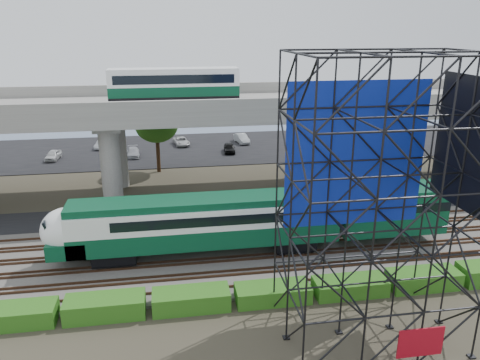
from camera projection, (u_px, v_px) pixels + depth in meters
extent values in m
plane|color=#474233|center=(245.00, 268.00, 32.79)|extent=(140.00, 140.00, 0.00)
cube|color=slate|center=(240.00, 254.00, 34.63)|extent=(90.00, 12.00, 0.20)
cube|color=black|center=(225.00, 211.00, 42.61)|extent=(90.00, 5.00, 0.08)
cube|color=black|center=(203.00, 148.00, 64.63)|extent=(90.00, 18.00, 0.08)
cube|color=#495B78|center=(193.00, 118.00, 85.25)|extent=(140.00, 40.00, 0.03)
cube|color=#472D1E|center=(252.00, 285.00, 30.15)|extent=(90.00, 0.08, 0.16)
cube|color=#472D1E|center=(248.00, 273.00, 31.50)|extent=(90.00, 0.08, 0.16)
cube|color=#472D1E|center=(247.00, 269.00, 32.02)|extent=(90.00, 0.08, 0.16)
cube|color=#472D1E|center=(243.00, 259.00, 33.37)|extent=(90.00, 0.08, 0.16)
cube|color=#472D1E|center=(242.00, 256.00, 33.90)|extent=(90.00, 0.08, 0.16)
cube|color=#472D1E|center=(239.00, 247.00, 35.25)|extent=(90.00, 0.08, 0.16)
cube|color=#472D1E|center=(238.00, 244.00, 35.77)|extent=(90.00, 0.08, 0.16)
cube|color=#472D1E|center=(235.00, 236.00, 37.12)|extent=(90.00, 0.08, 0.16)
cube|color=#472D1E|center=(234.00, 233.00, 37.64)|extent=(90.00, 0.08, 0.16)
cube|color=#472D1E|center=(231.00, 226.00, 38.99)|extent=(90.00, 0.08, 0.16)
cube|color=black|center=(115.00, 254.00, 33.04)|extent=(3.00, 2.20, 0.90)
cube|color=black|center=(293.00, 241.00, 35.01)|extent=(3.00, 2.20, 0.90)
cube|color=#094429|center=(206.00, 233.00, 33.67)|extent=(19.00, 3.00, 1.40)
cube|color=white|center=(206.00, 214.00, 33.21)|extent=(19.00, 3.00, 1.50)
cube|color=#094429|center=(205.00, 201.00, 32.89)|extent=(19.00, 2.60, 0.50)
cube|color=black|center=(220.00, 213.00, 33.35)|extent=(15.00, 3.06, 0.70)
ellipsoid|color=white|center=(67.00, 230.00, 31.94)|extent=(3.60, 3.00, 3.20)
cube|color=#094429|center=(69.00, 244.00, 32.27)|extent=(2.60, 3.00, 1.10)
cube|color=black|center=(50.00, 225.00, 31.62)|extent=(0.48, 2.00, 1.09)
cube|color=#094429|center=(390.00, 208.00, 35.47)|extent=(8.00, 3.00, 3.40)
cube|color=#9E9B93|center=(217.00, 108.00, 45.07)|extent=(80.00, 12.00, 1.20)
cube|color=#9E9B93|center=(225.00, 106.00, 39.32)|extent=(80.00, 0.50, 1.10)
cube|color=#9E9B93|center=(211.00, 88.00, 50.09)|extent=(80.00, 0.50, 1.10)
cylinder|color=#9E9B93|center=(111.00, 169.00, 41.72)|extent=(1.80, 1.80, 8.00)
cylinder|color=#9E9B93|center=(118.00, 149.00, 48.28)|extent=(1.80, 1.80, 8.00)
cube|color=#9E9B93|center=(111.00, 120.00, 43.84)|extent=(2.40, 9.00, 0.60)
cylinder|color=#9E9B93|center=(326.00, 159.00, 44.75)|extent=(1.80, 1.80, 8.00)
cylinder|color=#9E9B93|center=(305.00, 142.00, 51.31)|extent=(1.80, 1.80, 8.00)
cube|color=#9E9B93|center=(316.00, 114.00, 46.87)|extent=(2.40, 9.00, 0.60)
cylinder|color=#9E9B93|center=(455.00, 136.00, 54.04)|extent=(1.80, 1.80, 8.00)
cube|color=#9E9B93|center=(479.00, 109.00, 49.59)|extent=(2.40, 9.00, 0.60)
cube|color=black|center=(175.00, 99.00, 44.16)|extent=(12.00, 2.50, 0.70)
cube|color=#094429|center=(175.00, 90.00, 43.91)|extent=(12.00, 2.50, 0.90)
cube|color=white|center=(174.00, 79.00, 43.57)|extent=(12.00, 2.50, 1.30)
cube|color=black|center=(174.00, 78.00, 43.55)|extent=(11.00, 2.56, 0.80)
cube|color=white|center=(174.00, 70.00, 43.31)|extent=(12.00, 2.40, 0.30)
cube|color=#0E25A0|center=(356.00, 155.00, 26.04)|extent=(8.10, 0.08, 8.25)
cube|color=black|center=(467.00, 144.00, 23.49)|extent=(0.06, 5.40, 6.75)
cube|color=#A00B19|center=(421.00, 342.00, 23.07)|extent=(2.40, 0.08, 1.60)
cube|color=black|center=(364.00, 329.00, 26.10)|extent=(9.36, 6.36, 0.08)
cube|color=#296016|center=(14.00, 316.00, 26.46)|extent=(4.60, 1.80, 1.10)
cube|color=#296016|center=(105.00, 307.00, 27.20)|extent=(4.60, 1.80, 1.20)
cube|color=#296016|center=(191.00, 300.00, 27.97)|extent=(4.60, 1.80, 1.15)
cube|color=#296016|center=(273.00, 293.00, 28.75)|extent=(4.60, 1.80, 1.03)
cube|color=#296016|center=(350.00, 286.00, 29.51)|extent=(4.60, 1.80, 1.01)
cube|color=#296016|center=(423.00, 279.00, 30.25)|extent=(4.60, 1.80, 1.12)
cylinder|color=#382314|center=(364.00, 173.00, 45.86)|extent=(0.44, 0.44, 4.80)
ellipsoid|color=#296016|center=(367.00, 141.00, 44.86)|extent=(4.94, 4.94, 4.18)
cylinder|color=#382314|center=(158.00, 152.00, 53.61)|extent=(0.44, 0.44, 4.80)
ellipsoid|color=#296016|center=(156.00, 124.00, 52.60)|extent=(4.94, 4.94, 4.18)
imported|color=black|center=(100.00, 209.00, 41.37)|extent=(4.88, 3.19, 1.25)
imported|color=silver|center=(53.00, 155.00, 58.72)|extent=(1.72, 3.58, 1.18)
imported|color=#A2A4A9|center=(102.00, 144.00, 64.23)|extent=(1.81, 3.46, 1.08)
imported|color=#A0A1A7|center=(133.00, 152.00, 60.23)|extent=(1.84, 3.88, 1.09)
imported|color=#BABABA|center=(181.00, 141.00, 65.88)|extent=(2.49, 4.20, 1.09)
imported|color=black|center=(229.00, 148.00, 62.11)|extent=(1.70, 3.63, 1.20)
imported|color=#9BA0A3|center=(242.00, 138.00, 67.16)|extent=(1.98, 4.03, 1.27)
imported|color=#BBBBBB|center=(296.00, 146.00, 63.52)|extent=(2.25, 4.03, 1.10)
imported|color=#9FA3A6|center=(320.00, 136.00, 68.96)|extent=(2.12, 4.10, 1.11)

